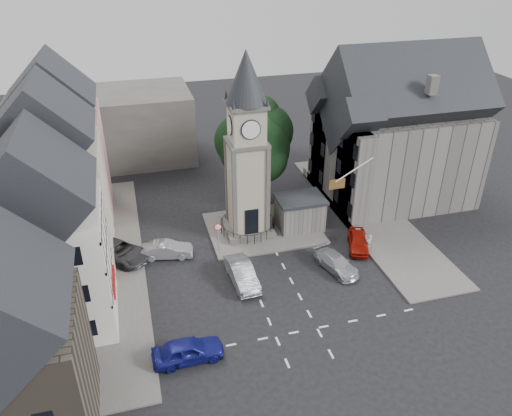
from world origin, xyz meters
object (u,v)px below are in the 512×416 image
object	(u,v)px
stone_shelter	(300,212)
car_east_red	(358,241)
car_west_blue	(188,350)
pedestrian	(369,243)
clock_tower	(247,149)

from	to	relation	value
stone_shelter	car_east_red	world-z (taller)	stone_shelter
car_east_red	car_west_blue	bearing A→B (deg)	-130.25
pedestrian	stone_shelter	bearing A→B (deg)	-72.77
clock_tower	car_west_blue	size ratio (longest dim) A/B	3.56
clock_tower	stone_shelter	bearing A→B (deg)	-5.84
car_west_blue	pedestrian	size ratio (longest dim) A/B	2.75
car_east_red	pedestrian	world-z (taller)	pedestrian
stone_shelter	car_west_blue	world-z (taller)	stone_shelter
clock_tower	car_west_blue	distance (m)	17.49
car_west_blue	pedestrian	xyz separation A→B (m)	(16.63, 8.15, 0.05)
car_west_blue	clock_tower	bearing A→B (deg)	-30.23
clock_tower	car_west_blue	xyz separation A→B (m)	(-7.50, -13.99, -7.34)
clock_tower	pedestrian	world-z (taller)	clock_tower
stone_shelter	car_west_blue	size ratio (longest dim) A/B	0.94
car_west_blue	stone_shelter	bearing A→B (deg)	-44.37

